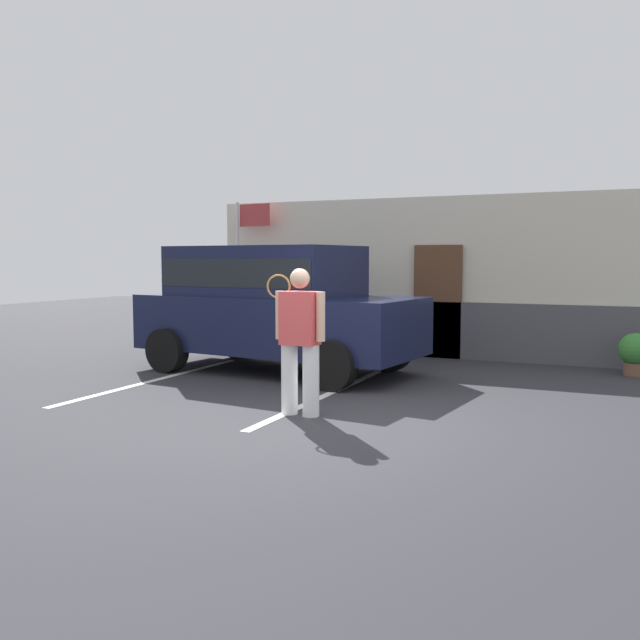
# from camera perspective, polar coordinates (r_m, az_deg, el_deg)

# --- Properties ---
(ground_plane) EXTENTS (40.00, 40.00, 0.00)m
(ground_plane) POSITION_cam_1_polar(r_m,az_deg,el_deg) (7.81, 0.43, -8.59)
(ground_plane) COLOR #2D2D33
(parking_stripe_0) EXTENTS (0.12, 4.40, 0.01)m
(parking_stripe_0) POSITION_cam_1_polar(r_m,az_deg,el_deg) (10.83, -13.41, -4.84)
(parking_stripe_0) COLOR silver
(parking_stripe_0) RESTS_ON ground_plane
(parking_stripe_1) EXTENTS (0.12, 4.40, 0.01)m
(parking_stripe_1) POSITION_cam_1_polar(r_m,az_deg,el_deg) (9.40, 0.55, -6.21)
(parking_stripe_1) COLOR silver
(parking_stripe_1) RESTS_ON ground_plane
(house_frontage) EXTENTS (9.51, 0.40, 3.00)m
(house_frontage) POSITION_cam_1_polar(r_m,az_deg,el_deg) (13.10, 10.67, 3.10)
(house_frontage) COLOR beige
(house_frontage) RESTS_ON ground_plane
(parked_suv) EXTENTS (4.79, 2.58, 2.05)m
(parked_suv) POSITION_cam_1_polar(r_m,az_deg,el_deg) (11.23, -3.94, 1.51)
(parked_suv) COLOR #141938
(parked_suv) RESTS_ON ground_plane
(tennis_player_man) EXTENTS (0.78, 0.28, 1.73)m
(tennis_player_man) POSITION_cam_1_polar(r_m,az_deg,el_deg) (8.07, -1.69, -1.58)
(tennis_player_man) COLOR white
(tennis_player_man) RESTS_ON ground_plane
(potted_plant_by_porch) EXTENTS (0.51, 0.51, 0.68)m
(potted_plant_by_porch) POSITION_cam_1_polar(r_m,az_deg,el_deg) (11.97, 24.67, -2.42)
(potted_plant_by_porch) COLOR brown
(potted_plant_by_porch) RESTS_ON ground_plane
(flag_pole) EXTENTS (0.80, 0.12, 3.01)m
(flag_pole) POSITION_cam_1_polar(r_m,az_deg,el_deg) (14.26, -6.17, 6.03)
(flag_pole) COLOR silver
(flag_pole) RESTS_ON ground_plane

